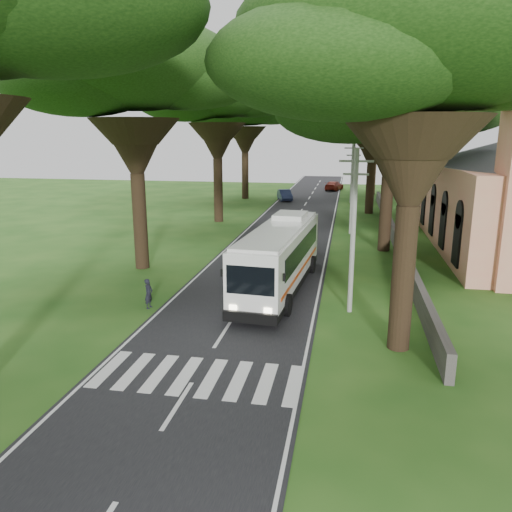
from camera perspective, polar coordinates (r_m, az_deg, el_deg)
The scene contains 18 objects.
ground at distance 20.61m, azimuth -5.21°, elevation -11.07°, with size 140.00×140.00×0.00m, color #1F4B15.
road at distance 44.13m, azimuth 3.54°, elevation 2.58°, with size 8.00×120.00×0.04m, color black.
crosswalk at distance 18.90m, azimuth -6.88°, elevation -13.57°, with size 8.00×3.00×0.01m, color silver.
property_wall at distance 42.89m, azimuth 15.41°, elevation 2.57°, with size 0.35×50.00×1.20m, color #383533.
pole_near at distance 24.37m, azimuth 11.05°, elevation 3.01°, with size 1.60×0.24×8.00m.
pole_mid at distance 44.18m, azimuth 10.95°, elevation 7.84°, with size 1.60×0.24×8.00m.
pole_far at distance 64.11m, azimuth 10.91°, elevation 9.67°, with size 1.60×0.24×8.00m.
tree_l_mida at distance 32.94m, azimuth -14.06°, elevation 20.08°, with size 12.97×12.97×15.40m.
tree_l_midb at distance 49.75m, azimuth -4.55°, elevation 18.34°, with size 13.16×13.16×15.53m.
tree_l_far at distance 67.45m, azimuth -1.28°, elevation 17.00°, with size 14.05×14.05×15.41m.
tree_r_near at distance 20.35m, azimuth 18.32°, elevation 22.63°, with size 13.43×13.43×15.02m.
tree_r_mida at distance 38.13m, azimuth 15.40°, elevation 17.19°, with size 14.90×14.90×14.42m.
tree_r_midb at distance 56.04m, azimuth 13.36°, elevation 15.77°, with size 15.04×15.04×14.10m.
tree_r_far at distance 74.08m, azimuth 13.57°, elevation 15.81°, with size 15.20×15.20×14.89m.
coach_bus at distance 28.05m, azimuth 2.71°, elevation 0.00°, with size 3.58×12.40×3.61m.
distant_car_b at distance 65.87m, azimuth 3.30°, elevation 6.98°, with size 1.47×4.21×1.39m, color navy.
distant_car_c at distance 78.38m, azimuth 8.91°, elevation 7.95°, with size 1.93×4.75×1.38m, color maroon.
pedestrian at distance 25.88m, azimuth -12.17°, elevation -4.22°, with size 0.56×0.37×1.54m, color black.
Camera 1 is at (5.19, -17.95, 8.70)m, focal length 35.00 mm.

